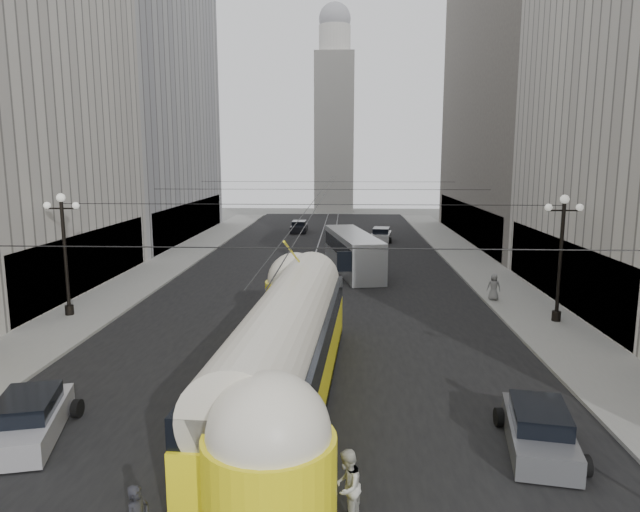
# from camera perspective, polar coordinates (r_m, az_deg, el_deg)

# --- Properties ---
(road) EXTENTS (20.00, 85.00, 0.02)m
(road) POSITION_cam_1_polar(r_m,az_deg,el_deg) (43.75, 0.07, -1.15)
(road) COLOR black
(road) RESTS_ON ground
(sidewalk_left) EXTENTS (4.00, 72.00, 0.15)m
(sidewalk_left) POSITION_cam_1_polar(r_m,az_deg,el_deg) (49.15, -13.86, -0.14)
(sidewalk_left) COLOR gray
(sidewalk_left) RESTS_ON ground
(sidewalk_right) EXTENTS (4.00, 72.00, 0.15)m
(sidewalk_right) POSITION_cam_1_polar(r_m,az_deg,el_deg) (48.20, 14.66, -0.37)
(sidewalk_right) COLOR gray
(sidewalk_right) RESTS_ON ground
(rail_left) EXTENTS (0.12, 85.00, 0.04)m
(rail_left) POSITION_cam_1_polar(r_m,az_deg,el_deg) (43.79, -0.92, -1.15)
(rail_left) COLOR gray
(rail_left) RESTS_ON ground
(rail_right) EXTENTS (0.12, 85.00, 0.04)m
(rail_right) POSITION_cam_1_polar(r_m,az_deg,el_deg) (43.72, 1.05, -1.16)
(rail_right) COLOR gray
(rail_right) RESTS_ON ground
(building_left_far) EXTENTS (12.60, 28.60, 28.60)m
(building_left_far) POSITION_cam_1_polar(r_m,az_deg,el_deg) (62.68, -18.48, 14.79)
(building_left_far) COLOR #999999
(building_left_far) RESTS_ON ground
(building_right_far) EXTENTS (12.60, 32.60, 32.60)m
(building_right_far) POSITION_cam_1_polar(r_m,az_deg,el_deg) (61.68, 20.54, 16.64)
(building_right_far) COLOR #514C47
(building_right_far) RESTS_ON ground
(distant_tower) EXTENTS (6.00, 6.00, 31.36)m
(distant_tower) POSITION_cam_1_polar(r_m,az_deg,el_deg) (90.69, 1.45, 13.98)
(distant_tower) COLOR #B2AFA8
(distant_tower) RESTS_ON ground
(lamppost_left_mid) EXTENTS (1.86, 0.44, 6.37)m
(lamppost_left_mid) POSITION_cam_1_polar(r_m,az_deg,el_deg) (32.23, -24.18, 0.81)
(lamppost_left_mid) COLOR black
(lamppost_left_mid) RESTS_ON sidewalk_left
(lamppost_right_mid) EXTENTS (1.86, 0.44, 6.37)m
(lamppost_right_mid) POSITION_cam_1_polar(r_m,az_deg,el_deg) (30.70, 22.96, 0.48)
(lamppost_right_mid) COLOR black
(lamppost_right_mid) RESTS_ON sidewalk_right
(catenary) EXTENTS (25.00, 72.00, 0.23)m
(catenary) POSITION_cam_1_polar(r_m,az_deg,el_deg) (42.02, 0.17, 6.48)
(catenary) COLOR black
(catenary) RESTS_ON ground
(streetcar) EXTENTS (3.67, 18.08, 3.97)m
(streetcar) POSITION_cam_1_polar(r_m,az_deg,el_deg) (19.79, -3.28, -8.95)
(streetcar) COLOR yellow
(streetcar) RESTS_ON ground
(city_bus) EXTENTS (4.43, 11.54, 2.85)m
(city_bus) POSITION_cam_1_polar(r_m,az_deg,el_deg) (41.98, 3.28, 0.53)
(city_bus) COLOR #B5B8BB
(city_bus) RESTS_ON ground
(sedan_silver) EXTENTS (2.74, 4.52, 1.33)m
(sedan_silver) POSITION_cam_1_polar(r_m,az_deg,el_deg) (19.68, -27.14, -14.33)
(sedan_silver) COLOR #BBBAC0
(sedan_silver) RESTS_ON ground
(sedan_grey) EXTENTS (2.37, 4.33, 1.29)m
(sedan_grey) POSITION_cam_1_polar(r_m,az_deg,el_deg) (18.22, 21.04, -15.91)
(sedan_grey) COLOR slate
(sedan_grey) RESTS_ON ground
(sedan_white_far) EXTENTS (2.35, 4.54, 1.37)m
(sedan_white_far) POSITION_cam_1_polar(r_m,az_deg,el_deg) (57.86, 6.13, 2.09)
(sedan_white_far) COLOR silver
(sedan_white_far) RESTS_ON ground
(sedan_dark_far) EXTENTS (1.74, 4.11, 1.29)m
(sedan_dark_far) POSITION_cam_1_polar(r_m,az_deg,el_deg) (64.64, -2.10, 2.91)
(sedan_dark_far) COLOR black
(sedan_dark_far) RESTS_ON ground
(pedestrian_crossing_b) EXTENTS (0.87, 1.00, 1.74)m
(pedestrian_crossing_b) POSITION_cam_1_polar(r_m,az_deg,el_deg) (14.07, 2.72, -22.03)
(pedestrian_crossing_b) COLOR beige
(pedestrian_crossing_b) RESTS_ON ground
(pedestrian_sidewalk_right) EXTENTS (0.82, 0.56, 1.57)m
(pedestrian_sidewalk_right) POSITION_cam_1_polar(r_m,az_deg,el_deg) (34.50, 16.99, -2.97)
(pedestrian_sidewalk_right) COLOR slate
(pedestrian_sidewalk_right) RESTS_ON sidewalk_right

